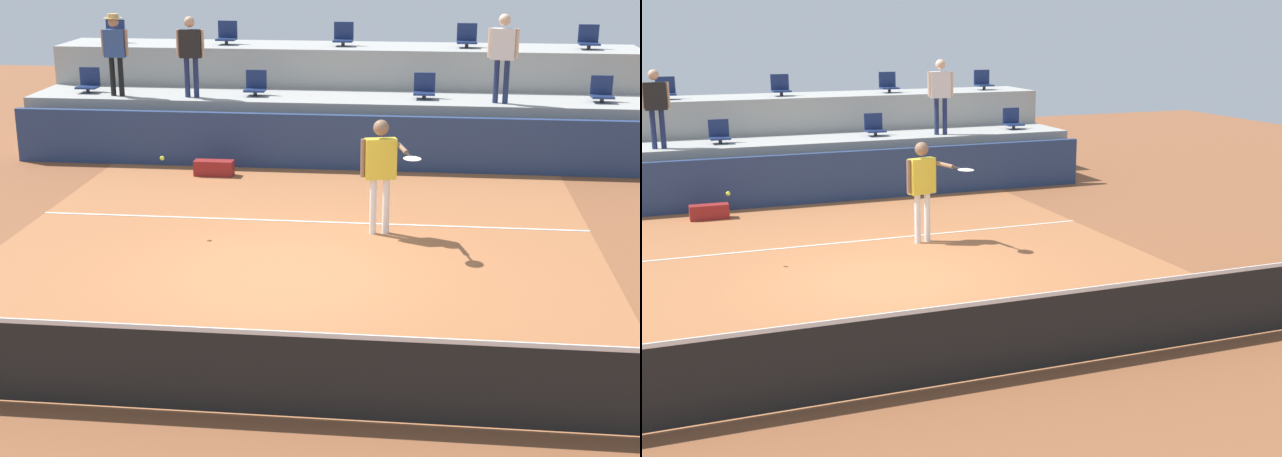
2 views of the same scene
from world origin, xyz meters
The scene contains 19 objects.
ground_plane centered at (0.00, 0.00, 0.00)m, with size 40.00×40.00×0.00m, color brown.
court_inner_paint centered at (0.00, 1.00, 0.00)m, with size 9.00×10.00×0.01m, color #A36038.
court_service_line centered at (0.00, 2.40, 0.01)m, with size 9.00×0.06×0.00m, color silver.
tennis_net centered at (0.00, -4.00, 0.50)m, with size 10.48×0.08×1.07m.
sponsor_backboard centered at (0.00, 6.00, 0.55)m, with size 13.00×0.16×1.10m, color navy.
seating_tier_lower centered at (0.00, 7.30, 0.62)m, with size 13.00×1.80×1.25m, color #9E9E99.
seating_tier_upper centered at (0.00, 9.10, 1.05)m, with size 13.00×1.80×2.10m, color #9E9E99.
stadium_chair_lower_left centered at (-1.73, 7.23, 1.46)m, with size 0.44×0.40×0.52m.
stadium_chair_lower_right centered at (1.80, 7.23, 1.46)m, with size 0.44×0.40×0.52m.
stadium_chair_lower_far_right centered at (5.38, 7.23, 1.46)m, with size 0.44×0.40×0.52m.
stadium_chair_upper_left centered at (-2.70, 9.03, 2.31)m, with size 0.44×0.40×0.52m.
stadium_chair_upper_center centered at (-0.04, 9.03, 2.31)m, with size 0.44×0.40×0.52m.
stadium_chair_upper_right centered at (2.70, 9.03, 2.31)m, with size 0.44×0.40×0.52m.
stadium_chair_upper_far_right centered at (5.33, 9.03, 2.31)m, with size 0.44×0.40×0.52m.
tennis_player centered at (1.19, 1.90, 1.12)m, with size 0.97×1.18×1.81m.
spectator_in_white centered at (-3.01, 6.85, 2.24)m, with size 0.58×0.23×1.65m.
spectator_leaning_on_rail centered at (3.33, 6.85, 2.32)m, with size 0.61×0.28×1.76m.
tennis_ball centered at (-2.19, 1.62, 1.20)m, with size 0.07×0.07×0.07m.
equipment_bag centered at (-2.22, 5.22, 0.15)m, with size 0.76×0.28×0.30m, color maroon.
Camera 2 is at (-3.52, -11.94, 3.83)m, focal length 47.22 mm.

